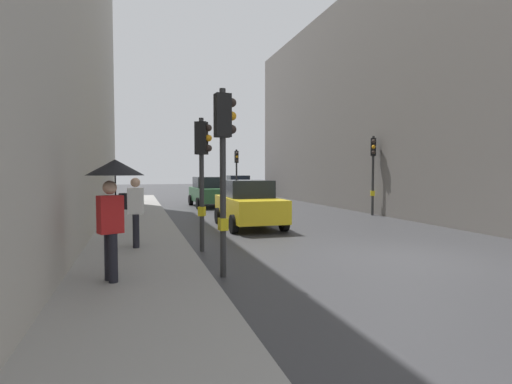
{
  "coord_description": "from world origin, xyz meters",
  "views": [
    {
      "loc": [
        -6.2,
        -8.28,
        2.09
      ],
      "look_at": [
        -0.75,
        10.16,
        1.11
      ],
      "focal_mm": 28.47,
      "sensor_mm": 36.0,
      "label": 1
    }
  ],
  "objects_px": {
    "car_blue_van": "(238,186)",
    "pedestrian_with_black_backpack": "(134,208)",
    "traffic_light_mid_street": "(373,161)",
    "traffic_light_near_right": "(202,160)",
    "traffic_light_near_left": "(224,148)",
    "pedestrian_with_umbrella": "(114,186)",
    "traffic_light_far_median": "(237,166)",
    "car_green_estate": "(209,192)",
    "car_yellow_taxi": "(249,204)"
  },
  "relations": [
    {
      "from": "car_green_estate",
      "to": "pedestrian_with_black_backpack",
      "type": "bearing_deg",
      "value": -107.73
    },
    {
      "from": "car_blue_van",
      "to": "pedestrian_with_umbrella",
      "type": "height_order",
      "value": "pedestrian_with_umbrella"
    },
    {
      "from": "pedestrian_with_umbrella",
      "to": "pedestrian_with_black_backpack",
      "type": "height_order",
      "value": "pedestrian_with_umbrella"
    },
    {
      "from": "pedestrian_with_black_backpack",
      "to": "traffic_light_mid_street",
      "type": "bearing_deg",
      "value": 29.64
    },
    {
      "from": "traffic_light_near_left",
      "to": "car_yellow_taxi",
      "type": "xyz_separation_m",
      "value": [
        2.38,
        6.83,
        -1.67
      ]
    },
    {
      "from": "car_green_estate",
      "to": "car_yellow_taxi",
      "type": "relative_size",
      "value": 1.01
    },
    {
      "from": "traffic_light_mid_street",
      "to": "car_green_estate",
      "type": "height_order",
      "value": "traffic_light_mid_street"
    },
    {
      "from": "pedestrian_with_umbrella",
      "to": "traffic_light_far_median",
      "type": "bearing_deg",
      "value": 70.54
    },
    {
      "from": "car_blue_van",
      "to": "traffic_light_near_right",
      "type": "bearing_deg",
      "value": -106.08
    },
    {
      "from": "traffic_light_near_right",
      "to": "pedestrian_with_black_backpack",
      "type": "height_order",
      "value": "traffic_light_near_right"
    },
    {
      "from": "traffic_light_near_left",
      "to": "pedestrian_with_umbrella",
      "type": "relative_size",
      "value": 1.73
    },
    {
      "from": "traffic_light_mid_street",
      "to": "traffic_light_near_right",
      "type": "distance_m",
      "value": 11.12
    },
    {
      "from": "traffic_light_near_left",
      "to": "pedestrian_with_umbrella",
      "type": "distance_m",
      "value": 2.18
    },
    {
      "from": "car_green_estate",
      "to": "pedestrian_with_black_backpack",
      "type": "height_order",
      "value": "pedestrian_with_black_backpack"
    },
    {
      "from": "traffic_light_far_median",
      "to": "car_yellow_taxi",
      "type": "height_order",
      "value": "traffic_light_far_median"
    },
    {
      "from": "traffic_light_mid_street",
      "to": "car_yellow_taxi",
      "type": "relative_size",
      "value": 0.89
    },
    {
      "from": "traffic_light_mid_street",
      "to": "traffic_light_near_right",
      "type": "xyz_separation_m",
      "value": [
        -9.11,
        -6.37,
        -0.2
      ]
    },
    {
      "from": "car_blue_van",
      "to": "car_yellow_taxi",
      "type": "relative_size",
      "value": 1.02
    },
    {
      "from": "pedestrian_with_umbrella",
      "to": "traffic_light_near_right",
      "type": "bearing_deg",
      "value": 55.78
    },
    {
      "from": "traffic_light_near_left",
      "to": "pedestrian_with_umbrella",
      "type": "bearing_deg",
      "value": -171.44
    },
    {
      "from": "car_green_estate",
      "to": "pedestrian_with_umbrella",
      "type": "distance_m",
      "value": 17.07
    },
    {
      "from": "traffic_light_near_left",
      "to": "traffic_light_far_median",
      "type": "distance_m",
      "value": 20.6
    },
    {
      "from": "traffic_light_far_median",
      "to": "pedestrian_with_umbrella",
      "type": "xyz_separation_m",
      "value": [
        -7.16,
        -20.26,
        -0.67
      ]
    },
    {
      "from": "car_yellow_taxi",
      "to": "traffic_light_mid_street",
      "type": "bearing_deg",
      "value": 18.31
    },
    {
      "from": "traffic_light_near_left",
      "to": "traffic_light_near_right",
      "type": "distance_m",
      "value": 2.69
    },
    {
      "from": "traffic_light_mid_street",
      "to": "traffic_light_near_right",
      "type": "relative_size",
      "value": 1.08
    },
    {
      "from": "pedestrian_with_umbrella",
      "to": "car_green_estate",
      "type": "bearing_deg",
      "value": 74.54
    },
    {
      "from": "traffic_light_near_left",
      "to": "car_yellow_taxi",
      "type": "height_order",
      "value": "traffic_light_near_left"
    },
    {
      "from": "car_yellow_taxi",
      "to": "pedestrian_with_umbrella",
      "type": "height_order",
      "value": "pedestrian_with_umbrella"
    },
    {
      "from": "pedestrian_with_umbrella",
      "to": "pedestrian_with_black_backpack",
      "type": "xyz_separation_m",
      "value": [
        0.31,
        3.19,
        -0.68
      ]
    },
    {
      "from": "traffic_light_far_median",
      "to": "car_yellow_taxi",
      "type": "xyz_separation_m",
      "value": [
        -2.74,
        -13.13,
        -1.63
      ]
    },
    {
      "from": "traffic_light_near_left",
      "to": "pedestrian_with_black_backpack",
      "type": "distance_m",
      "value": 3.64
    },
    {
      "from": "car_green_estate",
      "to": "car_blue_van",
      "type": "bearing_deg",
      "value": 66.22
    },
    {
      "from": "traffic_light_far_median",
      "to": "pedestrian_with_umbrella",
      "type": "height_order",
      "value": "traffic_light_far_median"
    },
    {
      "from": "car_blue_van",
      "to": "traffic_light_near_left",
      "type": "bearing_deg",
      "value": -104.43
    },
    {
      "from": "traffic_light_near_right",
      "to": "pedestrian_with_umbrella",
      "type": "relative_size",
      "value": 1.62
    },
    {
      "from": "traffic_light_mid_street",
      "to": "pedestrian_with_black_backpack",
      "type": "distance_m",
      "value": 12.54
    },
    {
      "from": "traffic_light_far_median",
      "to": "pedestrian_with_black_backpack",
      "type": "distance_m",
      "value": 18.44
    },
    {
      "from": "traffic_light_near_right",
      "to": "pedestrian_with_black_backpack",
      "type": "bearing_deg",
      "value": 173.16
    },
    {
      "from": "traffic_light_near_left",
      "to": "traffic_light_near_right",
      "type": "height_order",
      "value": "traffic_light_near_left"
    },
    {
      "from": "traffic_light_near_left",
      "to": "traffic_light_near_right",
      "type": "xyz_separation_m",
      "value": [
        -0.0,
        2.68,
        -0.16
      ]
    },
    {
      "from": "car_green_estate",
      "to": "car_yellow_taxi",
      "type": "height_order",
      "value": "same"
    },
    {
      "from": "car_blue_van",
      "to": "car_yellow_taxi",
      "type": "xyz_separation_m",
      "value": [
        -4.07,
        -18.23,
        0.0
      ]
    },
    {
      "from": "traffic_light_near_left",
      "to": "traffic_light_mid_street",
      "type": "bearing_deg",
      "value": 44.82
    },
    {
      "from": "car_blue_van",
      "to": "pedestrian_with_black_backpack",
      "type": "bearing_deg",
      "value": -110.23
    },
    {
      "from": "car_blue_van",
      "to": "pedestrian_with_black_backpack",
      "type": "height_order",
      "value": "pedestrian_with_black_backpack"
    },
    {
      "from": "traffic_light_near_right",
      "to": "car_blue_van",
      "type": "bearing_deg",
      "value": 73.92
    },
    {
      "from": "traffic_light_near_left",
      "to": "car_blue_van",
      "type": "relative_size",
      "value": 0.86
    },
    {
      "from": "traffic_light_near_right",
      "to": "pedestrian_with_black_backpack",
      "type": "distance_m",
      "value": 2.13
    },
    {
      "from": "car_green_estate",
      "to": "traffic_light_mid_street",
      "type": "bearing_deg",
      "value": -46.95
    }
  ]
}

